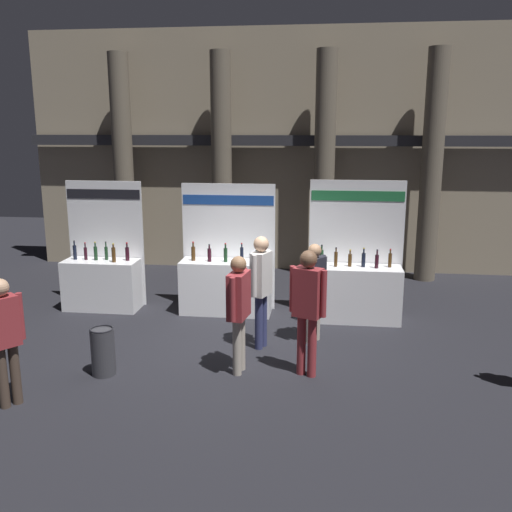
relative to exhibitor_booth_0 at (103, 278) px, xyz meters
name	(u,v)px	position (x,y,z in m)	size (l,w,h in m)	color
ground_plane	(244,348)	(2.98, -1.68, -0.59)	(24.00, 24.00, 0.00)	black
hall_colonnade	(275,155)	(2.98, 3.46, 2.18)	(11.83, 1.06, 5.65)	gray
exhibitor_booth_0	(103,278)	(0.00, 0.00, 0.00)	(1.48, 0.66, 2.42)	white
exhibitor_booth_1	(226,281)	(2.39, 0.05, 0.01)	(1.76, 0.66, 2.39)	white
exhibitor_booth_2	(355,287)	(4.76, -0.09, 0.02)	(1.69, 0.66, 2.50)	white
trash_bin	(103,351)	(1.15, -2.88, -0.25)	(0.33, 0.33, 0.69)	#38383D
visitor_1	(4,332)	(0.34, -3.89, 0.37)	(0.38, 0.42, 1.65)	#47382D
visitor_5	(239,304)	(3.03, -2.57, 0.43)	(0.29, 0.61, 1.70)	#ADA393
visitor_7	(261,282)	(3.24, -1.61, 0.47)	(0.33, 0.50, 1.79)	navy
visitor_8	(314,285)	(4.05, -1.24, 0.36)	(0.40, 0.47, 1.62)	#ADA393
visitor_9	(308,302)	(3.99, -2.55, 0.49)	(0.51, 0.36, 1.80)	maroon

